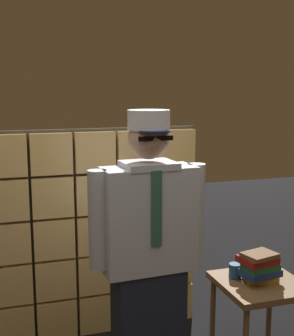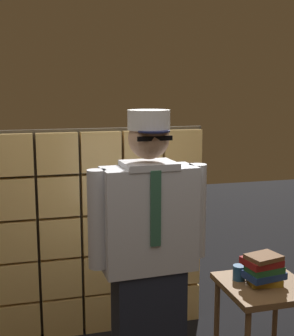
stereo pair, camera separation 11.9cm
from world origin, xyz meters
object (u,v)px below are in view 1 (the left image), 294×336
(standing_person, at_px, (149,257))
(side_table, at_px, (260,293))
(coffee_mug, at_px, (235,271))
(book_stack, at_px, (260,267))

(standing_person, height_order, side_table, standing_person)
(standing_person, height_order, coffee_mug, standing_person)
(side_table, bearing_deg, book_stack, -152.98)
(side_table, bearing_deg, coffee_mug, 141.81)
(standing_person, bearing_deg, book_stack, 5.77)
(coffee_mug, bearing_deg, side_table, -38.19)
(book_stack, xyz_separation_m, coffee_mug, (-0.11, 0.11, -0.05))
(standing_person, distance_m, coffee_mug, 0.74)
(standing_person, xyz_separation_m, book_stack, (0.77, 0.12, -0.20))
(side_table, height_order, book_stack, book_stack)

